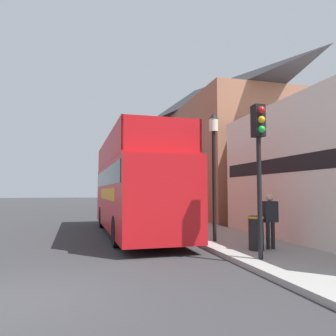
# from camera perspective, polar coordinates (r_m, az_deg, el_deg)

# --- Properties ---
(ground_plane) EXTENTS (144.00, 144.00, 0.00)m
(ground_plane) POSITION_cam_1_polar(r_m,az_deg,el_deg) (27.26, -17.72, -7.81)
(ground_plane) COLOR #333335
(sidewalk) EXTENTS (2.98, 108.00, 0.14)m
(sidewalk) POSITION_cam_1_polar(r_m,az_deg,el_deg) (24.82, -2.35, -8.22)
(sidewalk) COLOR #999993
(sidewalk) RESTS_ON ground_plane
(brick_terrace_rear) EXTENTS (6.00, 23.95, 11.05)m
(brick_terrace_rear) POSITION_cam_1_polar(r_m,az_deg,el_deg) (29.62, 4.70, 3.04)
(brick_terrace_rear) COLOR #9E664C
(brick_terrace_rear) RESTS_ON ground_plane
(tour_bus) EXTENTS (2.70, 10.40, 4.12)m
(tour_bus) POSITION_cam_1_polar(r_m,az_deg,el_deg) (14.49, -5.89, -3.93)
(tour_bus) COLOR red
(tour_bus) RESTS_ON ground_plane
(parked_car_ahead_of_bus) EXTENTS (1.85, 4.02, 1.46)m
(parked_car_ahead_of_bus) POSITION_cam_1_polar(r_m,az_deg,el_deg) (21.88, -7.70, -7.12)
(parked_car_ahead_of_bus) COLOR navy
(parked_car_ahead_of_bus) RESTS_ON ground_plane
(pedestrian_second) EXTENTS (0.43, 0.24, 1.65)m
(pedestrian_second) POSITION_cam_1_polar(r_m,az_deg,el_deg) (10.49, 17.35, -7.93)
(pedestrian_second) COLOR #232328
(pedestrian_second) RESTS_ON sidewalk
(traffic_signal) EXTENTS (0.28, 0.42, 4.01)m
(traffic_signal) POSITION_cam_1_polar(r_m,az_deg,el_deg) (8.90, 15.57, 3.80)
(traffic_signal) COLOR black
(traffic_signal) RESTS_ON sidewalk
(lamp_post_nearest) EXTENTS (0.35, 0.35, 4.53)m
(lamp_post_nearest) POSITION_cam_1_polar(r_m,az_deg,el_deg) (11.75, 7.98, 2.83)
(lamp_post_nearest) COLOR black
(lamp_post_nearest) RESTS_ON sidewalk
(lamp_post_second) EXTENTS (0.35, 0.35, 4.28)m
(lamp_post_second) POSITION_cam_1_polar(r_m,az_deg,el_deg) (20.01, -1.77, -0.48)
(lamp_post_second) COLOR black
(lamp_post_second) RESTS_ON sidewalk
(lamp_post_third) EXTENTS (0.35, 0.35, 4.92)m
(lamp_post_third) POSITION_cam_1_polar(r_m,az_deg,el_deg) (28.55, -6.06, -0.73)
(lamp_post_third) COLOR black
(lamp_post_third) RESTS_ON sidewalk
(litter_bin) EXTENTS (0.48, 0.48, 1.00)m
(litter_bin) POSITION_cam_1_polar(r_m,az_deg,el_deg) (10.21, 15.08, -10.71)
(litter_bin) COLOR black
(litter_bin) RESTS_ON sidewalk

